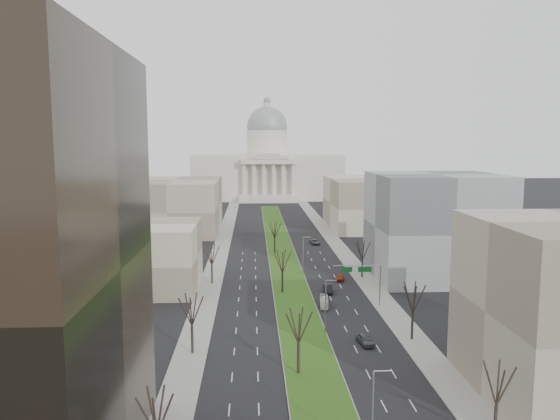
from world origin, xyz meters
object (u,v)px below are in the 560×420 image
object	(u,v)px
car_black	(328,289)
car_grey_far	(315,242)
car_grey_near	(365,340)
car_red	(340,277)
box_van	(324,302)

from	to	relation	value
car_black	car_grey_far	world-z (taller)	car_black
car_grey_near	car_grey_far	size ratio (longest dim) A/B	0.90
car_red	car_grey_near	bearing A→B (deg)	-84.43
car_red	car_grey_far	bearing A→B (deg)	99.85
car_red	car_black	bearing A→B (deg)	-103.53
car_grey_near	box_van	distance (m)	20.39
car_red	car_grey_far	xyz separation A→B (m)	(-0.75, 43.53, 0.04)
car_black	box_van	xyz separation A→B (m)	(-1.98, -9.31, 0.05)
car_grey_far	car_red	bearing A→B (deg)	-95.35
box_van	car_red	bearing A→B (deg)	78.98
car_black	car_red	bearing A→B (deg)	70.96
car_red	box_van	world-z (taller)	box_van
car_grey_near	car_grey_far	distance (m)	82.95
car_grey_far	box_van	xyz separation A→B (m)	(-5.37, -62.91, 0.17)
car_black	car_grey_far	xyz separation A→B (m)	(3.40, 53.60, -0.12)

